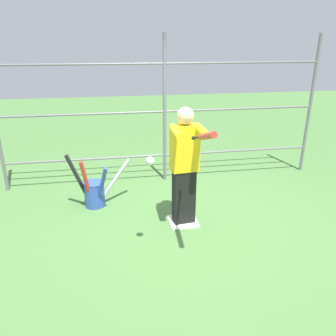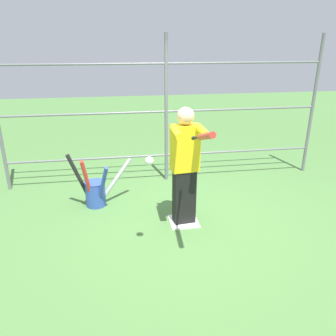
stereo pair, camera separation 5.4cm
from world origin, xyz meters
TOP-DOWN VIEW (x-y plane):
  - ground_plane at (0.00, 0.00)m, footprint 24.00×24.00m
  - home_plate at (0.00, 0.00)m, footprint 0.40×0.40m
  - fence_backstop at (0.00, -1.60)m, footprint 5.63×0.06m
  - batter at (0.00, 0.02)m, footprint 0.42×0.58m
  - baseball_bat_swinging at (0.01, 0.93)m, footprint 0.08×0.83m
  - softball_in_flight at (0.55, 0.70)m, footprint 0.10×0.10m
  - bat_bucket at (1.25, -0.72)m, footprint 0.99×0.58m

SIDE VIEW (x-z plane):
  - ground_plane at x=0.00m, z-range 0.00..0.00m
  - home_plate at x=0.00m, z-range 0.00..0.02m
  - bat_bucket at x=1.25m, z-range -0.19..0.69m
  - batter at x=0.00m, z-range 0.07..1.72m
  - softball_in_flight at x=0.55m, z-range 1.17..1.26m
  - fence_backstop at x=0.00m, z-range 0.00..2.57m
  - baseball_bat_swinging at x=0.01m, z-range 1.37..1.68m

